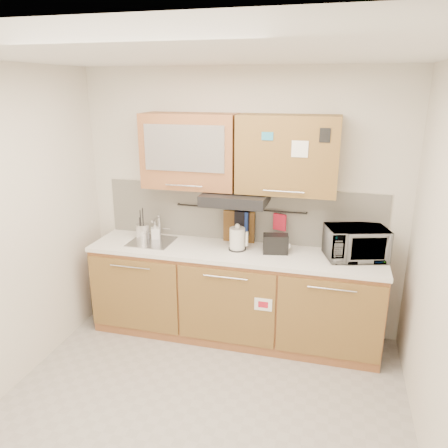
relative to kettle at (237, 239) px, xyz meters
The scene contains 19 objects.
floor 1.59m from the kettle, 91.42° to the right, with size 3.20×3.20×0.00m, color #9E9993.
ceiling 1.99m from the kettle, 91.42° to the right, with size 3.20×3.20×0.00m, color white.
wall_back 0.40m from the kettle, 96.06° to the left, with size 3.20×3.20×0.00m, color silver.
base_cabinet 0.62m from the kettle, 141.75° to the right, with size 2.80×0.64×0.88m.
countertop 0.13m from the kettle, 139.06° to the right, with size 2.82×0.62×0.04m, color white.
backsplash 0.33m from the kettle, 96.32° to the left, with size 2.80×0.02×0.56m, color silver.
upper_cabinets 0.81m from the kettle, 108.11° to the left, with size 1.82×0.37×0.70m.
range_hood 0.40m from the kettle, 131.63° to the left, with size 0.60×0.46×0.10m, color black.
sink 0.88m from the kettle, behind, with size 0.42×0.40×0.26m.
utensil_rail 0.33m from the kettle, 97.34° to the left, with size 0.02×0.02×1.30m, color black.
utensil_crock 0.99m from the kettle, behind, with size 0.17×0.17×0.33m.
kettle is the anchor object (origin of this frame).
toaster 0.36m from the kettle, ahead, with size 0.25×0.18×0.18m.
microwave 1.08m from the kettle, ahead, with size 0.53×0.36×0.29m, color #999999.
soap_bottle 0.88m from the kettle, behind, with size 0.08×0.08×0.18m, color #999999.
cutting_board 0.22m from the kettle, 99.35° to the left, with size 0.32×0.02×0.39m, color brown.
oven_mitt 0.25m from the kettle, 88.67° to the left, with size 0.12×0.03×0.19m, color navy.
dark_pouch 0.24m from the kettle, 90.88° to the left, with size 0.15×0.04×0.24m, color black.
pot_holder 0.45m from the kettle, 30.72° to the left, with size 0.13×0.02×0.16m, color red.
Camera 1 is at (0.90, -2.60, 2.42)m, focal length 35.00 mm.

